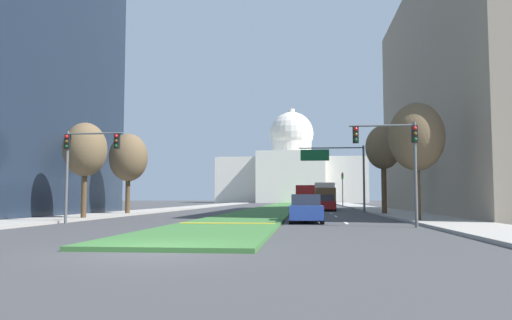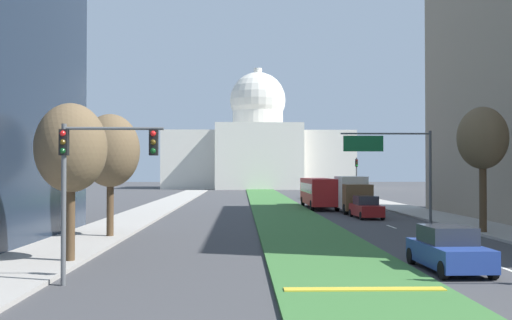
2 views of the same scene
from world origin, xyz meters
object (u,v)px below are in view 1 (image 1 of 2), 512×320
at_px(traffic_light_near_right, 398,150).
at_px(sedan_far_horizon, 320,201).
at_px(street_tree_right_near, 416,137).
at_px(street_tree_left_mid, 128,158).
at_px(capitol_building, 292,172).
at_px(sedan_lead_stopped, 306,209).
at_px(street_tree_right_mid, 383,148).
at_px(sedan_midblock, 326,203).
at_px(traffic_light_near_left, 82,156).
at_px(sedan_distant, 323,202).
at_px(overhead_guide_sign, 338,164).
at_px(box_truck_delivery, 325,196).
at_px(city_bus, 306,195).
at_px(traffic_light_far_right, 343,185).
at_px(street_tree_left_near, 85,150).

xyz_separation_m(traffic_light_near_right, sedan_far_horizon, (-2.23, 63.23, -2.98)).
distance_m(street_tree_right_near, street_tree_left_mid, 23.68).
distance_m(capitol_building, sedan_lead_stopped, 109.80).
distance_m(street_tree_right_mid, sedan_midblock, 13.71).
xyz_separation_m(capitol_building, street_tree_right_near, (10.52, -108.65, -3.35)).
distance_m(traffic_light_near_left, sedan_distant, 46.44).
bearing_deg(capitol_building, sedan_distant, -84.72).
bearing_deg(traffic_light_near_right, overhead_guide_sign, 93.30).
relative_size(capitol_building, traffic_light_near_right, 7.69).
bearing_deg(box_truck_delivery, street_tree_right_near, -81.87).
bearing_deg(city_bus, street_tree_left_mid, -119.30).
relative_size(traffic_light_far_right, city_bus, 0.47).
relative_size(sedan_far_horizon, box_truck_delivery, 0.67).
relative_size(traffic_light_near_left, box_truck_delivery, 0.81).
relative_size(street_tree_left_near, sedan_midblock, 1.41).
bearing_deg(street_tree_right_mid, traffic_light_far_right, 91.73).
bearing_deg(city_bus, sedan_far_horizon, 83.86).
height_order(traffic_light_near_left, traffic_light_near_right, same).
height_order(street_tree_right_near, box_truck_delivery, street_tree_right_near).
distance_m(capitol_building, street_tree_right_mid, 97.37).
height_order(capitol_building, sedan_far_horizon, capitol_building).
relative_size(street_tree_left_near, sedan_lead_stopped, 1.42).
height_order(capitol_building, city_bus, capitol_building).
bearing_deg(city_bus, traffic_light_far_right, 57.40).
bearing_deg(sedan_midblock, traffic_light_far_right, 81.09).
xyz_separation_m(street_tree_right_near, box_truck_delivery, (-4.33, 30.35, -3.35)).
bearing_deg(capitol_building, street_tree_left_mid, -96.27).
distance_m(capitol_building, street_tree_right_near, 109.21).
height_order(overhead_guide_sign, sedan_midblock, overhead_guide_sign).
bearing_deg(box_truck_delivery, street_tree_left_near, -119.60).
relative_size(traffic_light_near_left, traffic_light_near_right, 1.00).
distance_m(street_tree_right_near, sedan_lead_stopped, 7.86).
relative_size(sedan_lead_stopped, sedan_midblock, 0.99).
bearing_deg(city_bus, street_tree_left_near, -112.05).
bearing_deg(capitol_building, sedan_midblock, -85.89).
relative_size(street_tree_right_mid, city_bus, 0.68).
bearing_deg(street_tree_right_near, sedan_lead_stopped, -172.95).
height_order(traffic_light_near_right, street_tree_right_near, street_tree_right_near).
relative_size(overhead_guide_sign, street_tree_right_mid, 0.88).
bearing_deg(sedan_lead_stopped, street_tree_left_mid, 143.13).
xyz_separation_m(overhead_guide_sign, sedan_far_horizon, (-0.85, 39.27, -3.87)).
bearing_deg(traffic_light_far_right, traffic_light_near_right, -90.97).
height_order(traffic_light_near_left, sedan_distant, traffic_light_near_left).
bearing_deg(sedan_lead_stopped, sedan_distant, 86.77).
bearing_deg(sedan_distant, street_tree_right_near, -84.05).
xyz_separation_m(traffic_light_near_left, traffic_light_near_right, (17.07, -1.56, 0.00)).
xyz_separation_m(capitol_building, street_tree_left_near, (-10.40, -107.52, -3.82)).
xyz_separation_m(traffic_light_near_right, traffic_light_far_right, (0.84, 49.96, -0.48)).
distance_m(traffic_light_far_right, overhead_guide_sign, 26.14).
relative_size(capitol_building, street_tree_left_near, 6.28).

